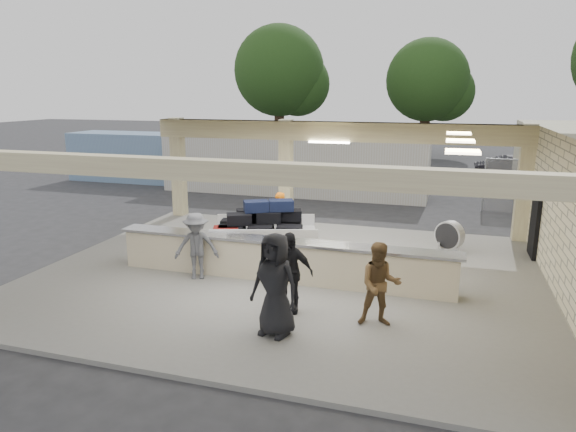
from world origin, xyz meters
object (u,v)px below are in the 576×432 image
(passenger_b, at_px, (289,272))
(car_dark, at_px, (520,171))
(baggage_handler, at_px, (279,220))
(passenger_c, at_px, (197,246))
(container_blue, at_px, (159,158))
(passenger_a, at_px, (380,284))
(baggage_counter, at_px, (280,260))
(container_white, at_px, (293,165))
(passenger_d, at_px, (275,285))
(luggage_cart, at_px, (262,228))
(drum_fan, at_px, (449,236))

(passenger_b, relative_size, car_dark, 0.40)
(passenger_b, bearing_deg, baggage_handler, 103.87)
(passenger_c, relative_size, container_blue, 0.17)
(passenger_a, bearing_deg, baggage_handler, 116.49)
(passenger_a, relative_size, passenger_c, 1.02)
(baggage_counter, relative_size, container_white, 0.70)
(passenger_d, bearing_deg, car_dark, 85.00)
(car_dark, height_order, container_white, container_white)
(container_white, distance_m, container_blue, 7.37)
(luggage_cart, relative_size, passenger_c, 1.93)
(baggage_counter, distance_m, luggage_cart, 1.66)
(passenger_b, bearing_deg, container_blue, 122.43)
(drum_fan, distance_m, passenger_b, 5.91)
(luggage_cart, relative_size, container_blue, 0.33)
(passenger_a, distance_m, container_blue, 18.55)
(baggage_handler, bearing_deg, baggage_counter, 47.74)
(baggage_counter, xyz_separation_m, baggage_handler, (-0.83, 2.43, 0.32))
(passenger_d, bearing_deg, baggage_handler, 121.07)
(baggage_counter, xyz_separation_m, passenger_a, (2.53, -1.76, 0.33))
(baggage_handler, height_order, container_blue, container_blue)
(passenger_d, bearing_deg, passenger_b, 106.86)
(baggage_handler, bearing_deg, passenger_c, 8.64)
(drum_fan, distance_m, container_white, 10.01)
(passenger_b, bearing_deg, passenger_a, -10.24)
(passenger_d, height_order, container_blue, container_blue)
(passenger_a, xyz_separation_m, passenger_c, (-4.44, 1.26, -0.02))
(passenger_a, bearing_deg, luggage_cart, 126.13)
(passenger_d, relative_size, car_dark, 0.46)
(passenger_a, bearing_deg, container_blue, 121.14)
(drum_fan, bearing_deg, car_dark, 107.56)
(passenger_a, bearing_deg, passenger_b, 164.34)
(baggage_counter, height_order, drum_fan, baggage_counter)
(passenger_b, xyz_separation_m, passenger_d, (0.06, -1.04, 0.13))
(passenger_a, relative_size, passenger_b, 0.98)
(baggage_handler, xyz_separation_m, container_white, (-2.07, 8.36, 0.36))
(baggage_handler, relative_size, passenger_d, 0.84)
(baggage_counter, relative_size, car_dark, 1.96)
(drum_fan, distance_m, car_dark, 12.81)
(container_blue, bearing_deg, drum_fan, -30.56)
(luggage_cart, relative_size, passenger_b, 1.85)
(drum_fan, relative_size, baggage_handler, 0.55)
(baggage_handler, height_order, container_white, container_white)
(baggage_counter, relative_size, baggage_handler, 5.10)
(passenger_b, distance_m, container_white, 12.96)
(passenger_d, bearing_deg, luggage_cart, 126.76)
(baggage_counter, distance_m, baggage_handler, 2.59)
(passenger_a, xyz_separation_m, passenger_b, (-1.82, 0.11, 0.02))
(baggage_counter, bearing_deg, luggage_cart, 125.28)
(car_dark, relative_size, container_blue, 0.45)
(passenger_a, height_order, passenger_b, passenger_b)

